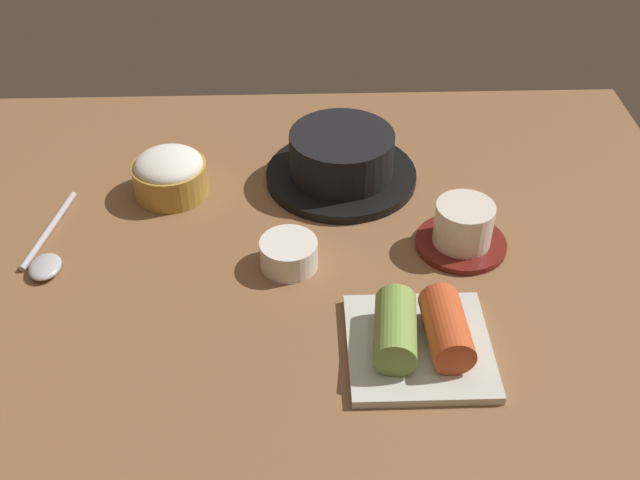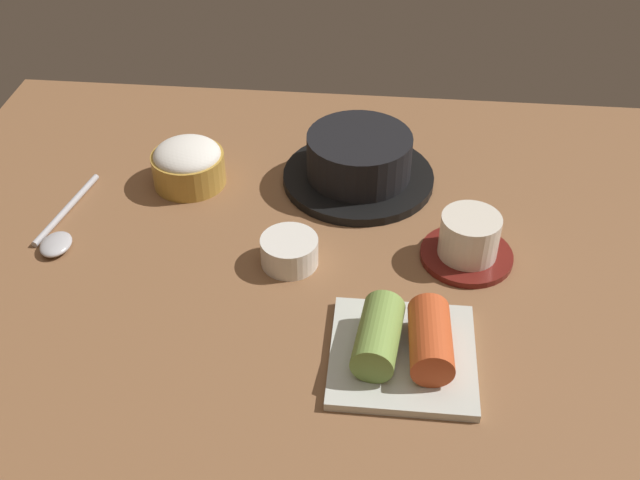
# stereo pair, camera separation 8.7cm
# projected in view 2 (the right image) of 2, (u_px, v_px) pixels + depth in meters

# --- Properties ---
(dining_table) EXTENTS (1.00, 0.76, 0.02)m
(dining_table) POSITION_uv_depth(u_px,v_px,m) (305.00, 254.00, 0.91)
(dining_table) COLOR brown
(dining_table) RESTS_ON ground
(stone_pot) EXTENTS (0.20, 0.20, 0.07)m
(stone_pot) POSITION_uv_depth(u_px,v_px,m) (359.00, 161.00, 0.99)
(stone_pot) COLOR black
(stone_pot) RESTS_ON dining_table
(rice_bowl) EXTENTS (0.09, 0.09, 0.06)m
(rice_bowl) POSITION_uv_depth(u_px,v_px,m) (188.00, 163.00, 0.99)
(rice_bowl) COLOR #B78C38
(rice_bowl) RESTS_ON dining_table
(tea_cup_with_saucer) EXTENTS (0.11, 0.11, 0.06)m
(tea_cup_with_saucer) POSITION_uv_depth(u_px,v_px,m) (469.00, 243.00, 0.87)
(tea_cup_with_saucer) COLOR maroon
(tea_cup_with_saucer) RESTS_ON dining_table
(banchan_cup_center) EXTENTS (0.07, 0.07, 0.03)m
(banchan_cup_center) POSITION_uv_depth(u_px,v_px,m) (289.00, 250.00, 0.87)
(banchan_cup_center) COLOR white
(banchan_cup_center) RESTS_ON dining_table
(kimchi_plate) EXTENTS (0.15, 0.15, 0.05)m
(kimchi_plate) POSITION_uv_depth(u_px,v_px,m) (404.00, 345.00, 0.76)
(kimchi_plate) COLOR silver
(kimchi_plate) RESTS_ON dining_table
(spoon) EXTENTS (0.05, 0.17, 0.01)m
(spoon) POSITION_uv_depth(u_px,v_px,m) (60.00, 233.00, 0.92)
(spoon) COLOR #B7B7BC
(spoon) RESTS_ON dining_table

